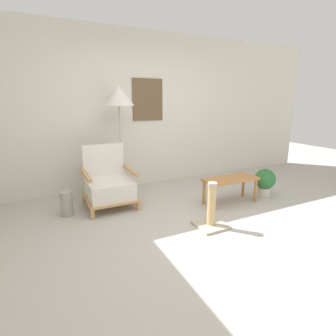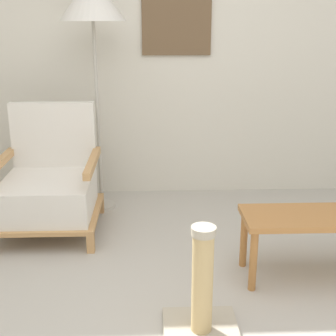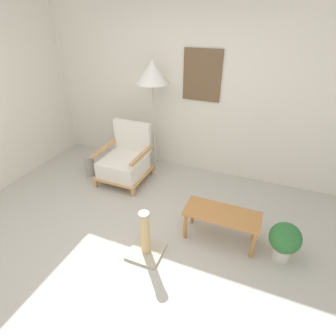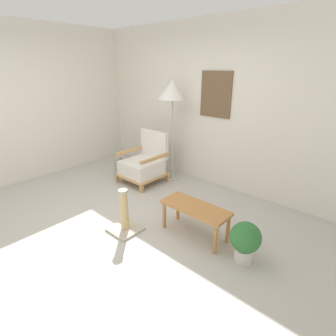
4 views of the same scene
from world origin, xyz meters
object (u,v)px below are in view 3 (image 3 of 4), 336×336
(armchair, at_px, (125,161))
(potted_plant, at_px, (285,240))
(floor_lamp, at_px, (152,74))
(coffee_table, at_px, (222,217))
(scratching_post, at_px, (145,240))
(vase, at_px, (90,165))

(armchair, distance_m, potted_plant, 2.48)
(floor_lamp, bearing_deg, coffee_table, -39.76)
(floor_lamp, relative_size, scratching_post, 3.09)
(coffee_table, distance_m, scratching_post, 0.90)
(vase, relative_size, scratching_post, 0.60)
(coffee_table, xyz_separation_m, scratching_post, (-0.71, -0.52, -0.15))
(potted_plant, distance_m, scratching_post, 1.48)
(coffee_table, bearing_deg, floor_lamp, 140.24)
(armchair, bearing_deg, coffee_table, -23.33)
(potted_plant, bearing_deg, armchair, 162.15)
(potted_plant, bearing_deg, floor_lamp, 150.24)
(vase, bearing_deg, potted_plant, -12.35)
(armchair, height_order, potted_plant, armchair)
(vase, bearing_deg, floor_lamp, 28.75)
(floor_lamp, relative_size, potted_plant, 3.79)
(floor_lamp, height_order, vase, floor_lamp)
(armchair, distance_m, coffee_table, 1.83)
(vase, xyz_separation_m, potted_plant, (2.98, -0.65, 0.10))
(armchair, relative_size, scratching_post, 1.54)
(vase, height_order, potted_plant, potted_plant)
(floor_lamp, distance_m, potted_plant, 2.69)
(armchair, bearing_deg, potted_plant, -17.85)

